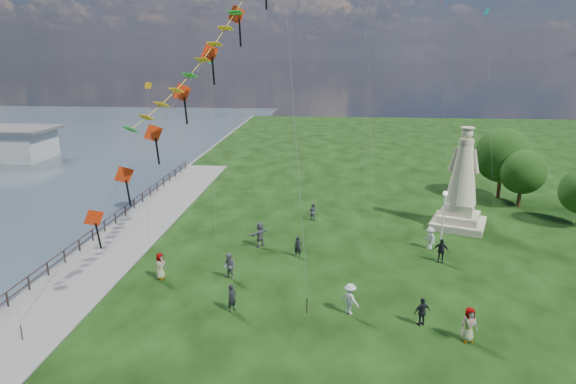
# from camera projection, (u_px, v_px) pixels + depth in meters

# --- Properties ---
(waterfront) EXTENTS (200.00, 200.00, 1.51)m
(waterfront) POSITION_uv_depth(u_px,v_px,m) (88.00, 259.00, 33.75)
(waterfront) COLOR #364252
(waterfront) RESTS_ON ground
(statue) EXTENTS (5.27, 5.27, 8.29)m
(statue) POSITION_uv_depth(u_px,v_px,m) (461.00, 190.00, 39.06)
(statue) COLOR beige
(statue) RESTS_ON ground
(lamppost) EXTENTS (0.37, 0.37, 4.03)m
(lamppost) POSITION_uv_depth(u_px,v_px,m) (444.00, 205.00, 35.93)
(lamppost) COLOR silver
(lamppost) RESTS_ON ground
(tree_row) EXTENTS (8.41, 12.42, 6.99)m
(tree_row) POSITION_uv_depth(u_px,v_px,m) (521.00, 166.00, 44.67)
(tree_row) COLOR #382314
(tree_row) RESTS_ON ground
(person_0) EXTENTS (0.65, 0.69, 1.58)m
(person_0) POSITION_uv_depth(u_px,v_px,m) (232.00, 298.00, 26.62)
(person_0) COLOR black
(person_0) RESTS_ON ground
(person_1) EXTENTS (0.99, 0.89, 1.73)m
(person_1) POSITION_uv_depth(u_px,v_px,m) (229.00, 267.00, 30.38)
(person_1) COLOR #595960
(person_1) RESTS_ON ground
(person_2) EXTENTS (1.25, 1.21, 1.78)m
(person_2) POSITION_uv_depth(u_px,v_px,m) (350.00, 299.00, 26.32)
(person_2) COLOR silver
(person_2) RESTS_ON ground
(person_3) EXTENTS (1.04, 0.80, 1.59)m
(person_3) POSITION_uv_depth(u_px,v_px,m) (422.00, 312.00, 25.19)
(person_3) COLOR black
(person_3) RESTS_ON ground
(person_4) EXTENTS (0.99, 0.73, 1.82)m
(person_4) POSITION_uv_depth(u_px,v_px,m) (469.00, 324.00, 23.79)
(person_4) COLOR #595960
(person_4) RESTS_ON ground
(person_6) EXTENTS (0.58, 0.42, 1.50)m
(person_6) POSITION_uv_depth(u_px,v_px,m) (298.00, 247.00, 33.78)
(person_6) COLOR black
(person_6) RESTS_ON ground
(person_7) EXTENTS (0.87, 0.82, 1.53)m
(person_7) POSITION_uv_depth(u_px,v_px,m) (313.00, 212.00, 41.33)
(person_7) COLOR #595960
(person_7) RESTS_ON ground
(person_8) EXTENTS (0.99, 1.21, 1.67)m
(person_8) POSITION_uv_depth(u_px,v_px,m) (430.00, 238.00, 35.17)
(person_8) COLOR silver
(person_8) RESTS_ON ground
(person_9) EXTENTS (1.11, 0.77, 1.72)m
(person_9) POSITION_uv_depth(u_px,v_px,m) (441.00, 251.00, 32.88)
(person_9) COLOR black
(person_9) RESTS_ON ground
(person_10) EXTENTS (0.74, 0.96, 1.75)m
(person_10) POSITION_uv_depth(u_px,v_px,m) (160.00, 266.00, 30.44)
(person_10) COLOR #595960
(person_10) RESTS_ON ground
(person_11) EXTENTS (1.71, 1.83, 1.89)m
(person_11) POSITION_uv_depth(u_px,v_px,m) (260.00, 234.00, 35.59)
(person_11) COLOR #595960
(person_11) RESTS_ON ground
(red_kite_train) EXTENTS (11.56, 9.35, 18.42)m
(red_kite_train) POSITION_uv_depth(u_px,v_px,m) (179.00, 100.00, 25.64)
(red_kite_train) COLOR black
(red_kite_train) RESTS_ON ground
(small_kites) EXTENTS (27.33, 16.44, 31.23)m
(small_kites) POSITION_uv_depth(u_px,v_px,m) (338.00, 35.00, 40.33)
(small_kites) COLOR #167984
(small_kites) RESTS_ON ground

